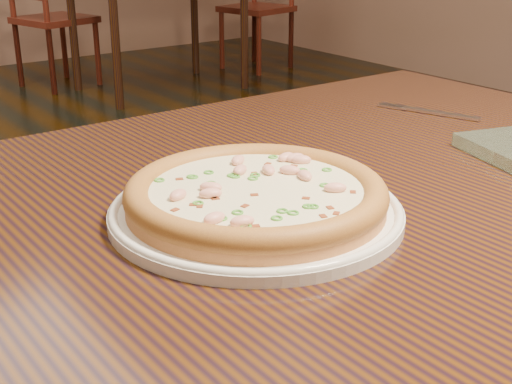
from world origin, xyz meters
TOP-DOWN VIEW (x-y plane):
  - hero_table at (0.05, -0.34)m, footprint 1.20×0.80m
  - plate at (-0.07, -0.39)m, footprint 0.31×0.31m
  - pizza at (-0.07, -0.38)m, footprint 0.28×0.28m
  - fork at (0.42, -0.21)m, footprint 0.07×0.17m
  - chair_c at (1.20, 3.58)m, footprint 0.51×0.51m
  - chair_d at (2.71, 3.30)m, footprint 0.50×0.50m

SIDE VIEW (x-z plane):
  - chair_c at x=1.20m, z-range -0.04..0.91m
  - chair_d at x=2.71m, z-range -0.04..0.91m
  - hero_table at x=0.05m, z-range 0.28..1.03m
  - fork at x=0.42m, z-range 0.75..0.75m
  - plate at x=-0.07m, z-range 0.75..0.77m
  - pizza at x=-0.07m, z-range 0.76..0.79m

